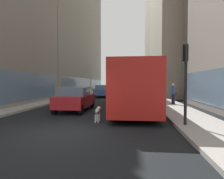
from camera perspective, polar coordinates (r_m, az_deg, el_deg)
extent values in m
plane|color=black|center=(42.09, 2.40, -0.54)|extent=(120.00, 120.00, 0.00)
cube|color=#9E9991|center=(42.82, -5.23, -0.40)|extent=(2.40, 110.00, 0.15)
cube|color=#9E9991|center=(42.12, 10.16, -0.47)|extent=(2.40, 110.00, 0.15)
cube|color=slate|center=(15.04, -29.52, 0.56)|extent=(0.08, 16.69, 2.40)
cube|color=gray|center=(36.52, -18.28, 15.03)|extent=(10.66, 19.25, 20.35)
cube|color=slate|center=(33.76, -9.87, 1.50)|extent=(0.08, 17.32, 2.40)
cube|color=gray|center=(57.08, -9.27, 15.57)|extent=(8.05, 20.65, 30.54)
cube|color=slate|center=(54.59, -5.13, 1.73)|extent=(0.08, 18.59, 2.40)
cube|color=slate|center=(12.47, 30.81, 0.28)|extent=(0.08, 15.04, 2.40)
cube|color=#B2A893|center=(33.15, 23.65, 22.24)|extent=(11.71, 15.06, 26.89)
cube|color=slate|center=(29.88, 12.58, 1.41)|extent=(0.08, 13.55, 2.40)
cube|color=#A0937F|center=(50.64, 17.35, 20.66)|extent=(11.26, 14.75, 36.27)
cube|color=slate|center=(47.22, 10.44, 1.65)|extent=(0.08, 13.27, 2.40)
cube|color=red|center=(13.80, 6.67, 1.02)|extent=(2.55, 11.50, 2.75)
cube|color=slate|center=(13.80, 6.67, 3.07)|extent=(2.57, 11.04, 0.90)
cube|color=black|center=(19.55, 6.46, -1.97)|extent=(2.55, 0.16, 0.44)
cylinder|color=black|center=(17.44, 2.81, -2.62)|extent=(0.30, 1.00, 1.00)
cylinder|color=black|center=(17.46, 10.21, -2.64)|extent=(0.30, 1.00, 1.00)
cylinder|color=black|center=(9.80, 0.29, -6.30)|extent=(0.30, 1.00, 1.00)
cylinder|color=black|center=(9.84, 13.52, -6.33)|extent=(0.30, 1.00, 1.00)
cube|color=silver|center=(19.00, 2.10, 3.81)|extent=(0.08, 0.24, 0.40)
cube|color=red|center=(13.21, -10.94, -3.31)|extent=(1.86, 4.16, 0.75)
cube|color=slate|center=(12.97, -11.23, -0.54)|extent=(1.71, 1.87, 0.55)
cylinder|color=black|center=(15.07, -12.07, -4.09)|extent=(0.22, 0.64, 0.64)
cylinder|color=black|center=(14.65, -5.95, -4.23)|extent=(0.22, 0.64, 0.64)
cylinder|color=black|center=(11.98, -17.03, -5.73)|extent=(0.22, 0.64, 0.64)
cylinder|color=black|center=(11.44, -9.43, -6.03)|extent=(0.22, 0.64, 0.64)
cube|color=#4C6BB7|center=(25.44, -2.69, -0.70)|extent=(1.88, 4.45, 0.75)
cube|color=slate|center=(25.20, -2.77, 0.76)|extent=(1.73, 2.00, 0.55)
cylinder|color=black|center=(27.38, -3.83, -1.29)|extent=(0.22, 0.64, 0.64)
cylinder|color=black|center=(27.14, -0.38, -1.31)|extent=(0.22, 0.64, 0.64)
cylinder|color=black|center=(23.83, -5.31, -1.80)|extent=(0.22, 0.64, 0.64)
cylinder|color=black|center=(23.56, -1.36, -1.83)|extent=(0.22, 0.64, 0.64)
cube|color=#B7BABF|center=(39.68, 6.23, 0.29)|extent=(1.84, 4.35, 0.75)
cube|color=slate|center=(39.44, 6.24, 1.23)|extent=(1.70, 1.96, 0.55)
cylinder|color=black|center=(41.46, 5.10, -0.15)|extent=(0.22, 0.64, 0.64)
cylinder|color=black|center=(41.46, 7.34, -0.15)|extent=(0.22, 0.64, 0.64)
cylinder|color=black|center=(37.94, 5.01, -0.35)|extent=(0.22, 0.64, 0.64)
cylinder|color=black|center=(37.94, 7.46, -0.36)|extent=(0.22, 0.64, 0.64)
cube|color=yellow|center=(52.08, 6.18, 0.72)|extent=(1.74, 4.53, 0.75)
cube|color=slate|center=(51.84, 6.18, 1.43)|extent=(1.60, 2.04, 0.55)
cylinder|color=black|center=(53.94, 5.36, 0.37)|extent=(0.22, 0.64, 0.64)
cylinder|color=black|center=(53.94, 6.98, 0.36)|extent=(0.22, 0.64, 0.64)
cylinder|color=black|center=(50.24, 5.31, 0.24)|extent=(0.22, 0.64, 0.64)
cylinder|color=black|center=(50.25, 7.05, 0.24)|extent=(0.22, 0.64, 0.64)
cube|color=#19519E|center=(43.17, 0.90, 1.52)|extent=(2.30, 2.00, 2.10)
cube|color=silver|center=(39.43, 0.41, 1.83)|extent=(2.30, 5.50, 2.60)
cylinder|color=black|center=(43.29, -0.43, 0.13)|extent=(0.28, 0.90, 0.90)
cylinder|color=black|center=(43.11, 2.23, 0.12)|extent=(0.28, 0.90, 0.90)
cylinder|color=black|center=(37.83, -1.37, -0.15)|extent=(0.28, 0.90, 0.90)
cylinder|color=black|center=(37.63, 1.68, -0.17)|extent=(0.28, 0.90, 0.90)
ellipsoid|color=white|center=(9.32, -4.42, -6.56)|extent=(0.22, 0.60, 0.26)
sphere|color=white|center=(9.68, -4.01, -5.69)|extent=(0.20, 0.20, 0.20)
sphere|color=black|center=(9.70, -4.34, -5.56)|extent=(0.07, 0.07, 0.07)
sphere|color=black|center=(9.68, -3.64, -5.58)|extent=(0.07, 0.07, 0.07)
cylinder|color=white|center=(8.92, -4.88, -6.62)|extent=(0.03, 0.16, 0.19)
cylinder|color=white|center=(9.59, -4.60, -8.31)|extent=(0.06, 0.06, 0.40)
cylinder|color=white|center=(9.57, -3.76, -8.34)|extent=(0.06, 0.06, 0.40)
cylinder|color=white|center=(9.19, -5.08, -8.78)|extent=(0.06, 0.06, 0.40)
cylinder|color=white|center=(9.16, -4.22, -8.80)|extent=(0.06, 0.06, 0.40)
sphere|color=black|center=(9.40, -4.00, -6.23)|extent=(0.04, 0.04, 0.04)
sphere|color=black|center=(9.25, -4.87, -6.50)|extent=(0.04, 0.04, 0.04)
sphere|color=black|center=(9.13, -4.50, -6.36)|extent=(0.04, 0.04, 0.04)
cylinder|color=#1E1E2D|center=(16.41, 18.03, -2.75)|extent=(0.28, 0.28, 0.85)
cylinder|color=#33598C|center=(16.36, 18.06, -0.19)|extent=(0.34, 0.34, 0.62)
sphere|color=tan|center=(16.35, 18.08, 1.28)|extent=(0.22, 0.22, 0.22)
cube|color=#59331E|center=(16.42, 18.80, -1.10)|extent=(0.12, 0.24, 0.20)
cylinder|color=black|center=(8.51, 21.41, 1.40)|extent=(0.12, 0.12, 3.40)
cube|color=black|center=(8.78, 21.21, 10.27)|extent=(0.24, 0.20, 0.70)
sphere|color=red|center=(8.92, 21.04, 11.57)|extent=(0.11, 0.11, 0.11)
sphere|color=orange|center=(8.88, 21.02, 10.17)|extent=(0.11, 0.11, 0.11)
sphere|color=green|center=(8.85, 21.00, 8.76)|extent=(0.11, 0.11, 0.11)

